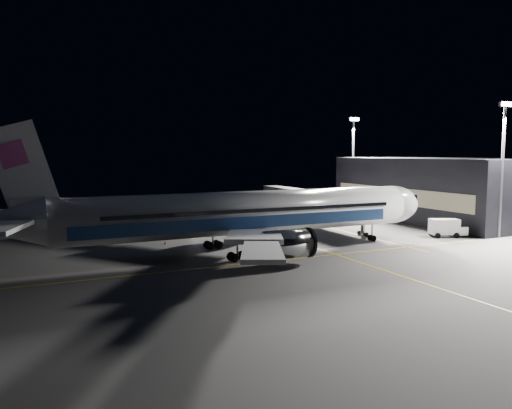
{
  "coord_description": "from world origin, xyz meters",
  "views": [
    {
      "loc": [
        -26.01,
        -58.97,
        13.13
      ],
      "look_at": [
        2.66,
        2.56,
        6.0
      ],
      "focal_mm": 35.0,
      "sensor_mm": 36.0,
      "label": 1
    }
  ],
  "objects_px": {
    "floodlight_mast_south": "(503,157)",
    "safety_cone_c": "(242,242)",
    "floodlight_mast_north": "(353,156)",
    "safety_cone_b": "(251,234)",
    "safety_cone_a": "(165,242)",
    "jet_bridge": "(316,199)",
    "baggage_tug": "(192,228)",
    "airliner": "(238,214)",
    "service_truck": "(447,227)"
  },
  "relations": [
    {
      "from": "safety_cone_b",
      "to": "floodlight_mast_north",
      "type": "bearing_deg",
      "value": 30.96
    },
    {
      "from": "jet_bridge",
      "to": "service_truck",
      "type": "bearing_deg",
      "value": -60.96
    },
    {
      "from": "jet_bridge",
      "to": "floodlight_mast_north",
      "type": "xyz_separation_m",
      "value": [
        18.0,
        13.93,
        7.79
      ]
    },
    {
      "from": "service_truck",
      "to": "baggage_tug",
      "type": "relative_size",
      "value": 2.54
    },
    {
      "from": "service_truck",
      "to": "safety_cone_a",
      "type": "bearing_deg",
      "value": -176.96
    },
    {
      "from": "airliner",
      "to": "safety_cone_c",
      "type": "bearing_deg",
      "value": 62.42
    },
    {
      "from": "airliner",
      "to": "safety_cone_c",
      "type": "xyz_separation_m",
      "value": [
        3.18,
        6.09,
        -4.88
      ]
    },
    {
      "from": "baggage_tug",
      "to": "safety_cone_a",
      "type": "distance_m",
      "value": 11.05
    },
    {
      "from": "floodlight_mast_north",
      "to": "service_truck",
      "type": "distance_m",
      "value": 36.48
    },
    {
      "from": "floodlight_mast_north",
      "to": "safety_cone_b",
      "type": "relative_size",
      "value": 35.59
    },
    {
      "from": "jet_bridge",
      "to": "floodlight_mast_south",
      "type": "xyz_separation_m",
      "value": [
        18.0,
        -24.07,
        7.79
      ]
    },
    {
      "from": "floodlight_mast_north",
      "to": "service_truck",
      "type": "height_order",
      "value": "floodlight_mast_north"
    },
    {
      "from": "safety_cone_a",
      "to": "airliner",
      "type": "bearing_deg",
      "value": -56.66
    },
    {
      "from": "floodlight_mast_south",
      "to": "baggage_tug",
      "type": "distance_m",
      "value": 49.68
    },
    {
      "from": "floodlight_mast_south",
      "to": "safety_cone_a",
      "type": "distance_m",
      "value": 52.19
    },
    {
      "from": "baggage_tug",
      "to": "floodlight_mast_south",
      "type": "bearing_deg",
      "value": -36.32
    },
    {
      "from": "safety_cone_a",
      "to": "safety_cone_b",
      "type": "relative_size",
      "value": 0.94
    },
    {
      "from": "jet_bridge",
      "to": "safety_cone_c",
      "type": "distance_m",
      "value": 23.61
    },
    {
      "from": "jet_bridge",
      "to": "floodlight_mast_north",
      "type": "distance_m",
      "value": 24.06
    },
    {
      "from": "airliner",
      "to": "safety_cone_b",
      "type": "relative_size",
      "value": 105.71
    },
    {
      "from": "safety_cone_a",
      "to": "floodlight_mast_south",
      "type": "bearing_deg",
      "value": -19.01
    },
    {
      "from": "floodlight_mast_north",
      "to": "floodlight_mast_south",
      "type": "relative_size",
      "value": 1.0
    },
    {
      "from": "airliner",
      "to": "floodlight_mast_south",
      "type": "height_order",
      "value": "floodlight_mast_south"
    },
    {
      "from": "floodlight_mast_north",
      "to": "safety_cone_a",
      "type": "xyz_separation_m",
      "value": [
        -48.0,
        -21.46,
        -12.1
      ]
    },
    {
      "from": "baggage_tug",
      "to": "safety_cone_b",
      "type": "relative_size",
      "value": 4.02
    },
    {
      "from": "safety_cone_c",
      "to": "safety_cone_b",
      "type": "bearing_deg",
      "value": 54.7
    },
    {
      "from": "airliner",
      "to": "safety_cone_a",
      "type": "bearing_deg",
      "value": 123.34
    },
    {
      "from": "floodlight_mast_north",
      "to": "safety_cone_b",
      "type": "height_order",
      "value": "floodlight_mast_north"
    },
    {
      "from": "jet_bridge",
      "to": "airliner",
      "type": "bearing_deg",
      "value": -141.96
    },
    {
      "from": "floodlight_mast_south",
      "to": "safety_cone_a",
      "type": "height_order",
      "value": "floodlight_mast_south"
    },
    {
      "from": "floodlight_mast_south",
      "to": "floodlight_mast_north",
      "type": "bearing_deg",
      "value": 90.0
    },
    {
      "from": "safety_cone_b",
      "to": "safety_cone_a",
      "type": "bearing_deg",
      "value": -175.65
    },
    {
      "from": "floodlight_mast_north",
      "to": "floodlight_mast_south",
      "type": "bearing_deg",
      "value": -90.0
    },
    {
      "from": "floodlight_mast_north",
      "to": "safety_cone_b",
      "type": "distance_m",
      "value": 41.45
    },
    {
      "from": "floodlight_mast_north",
      "to": "baggage_tug",
      "type": "xyz_separation_m",
      "value": [
        -41.19,
        -12.77,
        -11.63
      ]
    },
    {
      "from": "floodlight_mast_south",
      "to": "safety_cone_c",
      "type": "xyz_separation_m",
      "value": [
        -37.9,
        12.1,
        -12.09
      ]
    },
    {
      "from": "safety_cone_c",
      "to": "service_truck",
      "type": "bearing_deg",
      "value": -14.87
    },
    {
      "from": "safety_cone_c",
      "to": "floodlight_mast_south",
      "type": "bearing_deg",
      "value": -17.71
    },
    {
      "from": "jet_bridge",
      "to": "safety_cone_a",
      "type": "relative_size",
      "value": 62.61
    },
    {
      "from": "airliner",
      "to": "safety_cone_b",
      "type": "bearing_deg",
      "value": 58.6
    },
    {
      "from": "jet_bridge",
      "to": "safety_cone_b",
      "type": "relative_size",
      "value": 59.15
    },
    {
      "from": "baggage_tug",
      "to": "safety_cone_a",
      "type": "xyz_separation_m",
      "value": [
        -6.81,
        -8.69,
        -0.46
      ]
    },
    {
      "from": "airliner",
      "to": "baggage_tug",
      "type": "relative_size",
      "value": 26.31
    },
    {
      "from": "floodlight_mast_south",
      "to": "safety_cone_b",
      "type": "bearing_deg",
      "value": 152.63
    },
    {
      "from": "floodlight_mast_north",
      "to": "floodlight_mast_south",
      "type": "xyz_separation_m",
      "value": [
        0.0,
        -38.0,
        0.0
      ]
    },
    {
      "from": "floodlight_mast_north",
      "to": "safety_cone_c",
      "type": "relative_size",
      "value": 36.18
    },
    {
      "from": "jet_bridge",
      "to": "service_truck",
      "type": "height_order",
      "value": "jet_bridge"
    },
    {
      "from": "airliner",
      "to": "floodlight_mast_north",
      "type": "xyz_separation_m",
      "value": [
        41.08,
        31.99,
        7.21
      ]
    },
    {
      "from": "airliner",
      "to": "floodlight_mast_south",
      "type": "bearing_deg",
      "value": -8.33
    },
    {
      "from": "floodlight_mast_north",
      "to": "baggage_tug",
      "type": "relative_size",
      "value": 8.86
    }
  ]
}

